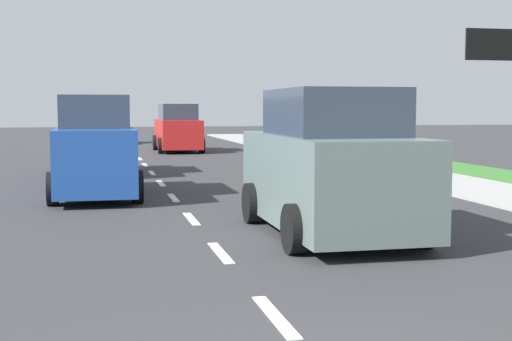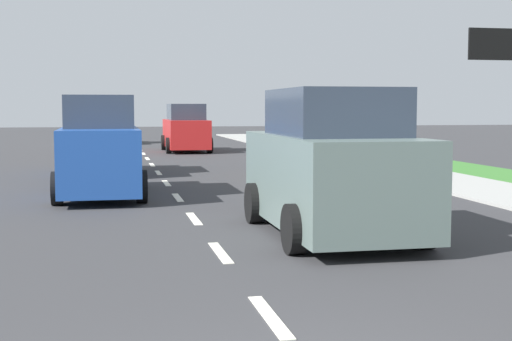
# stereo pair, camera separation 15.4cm
# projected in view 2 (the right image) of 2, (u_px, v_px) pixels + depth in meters

# --- Properties ---
(ground_plane) EXTENTS (96.00, 96.00, 0.00)m
(ground_plane) POSITION_uv_depth(u_px,v_px,m) (152.00, 164.00, 24.53)
(ground_plane) COLOR #333335
(lane_center_line) EXTENTS (0.14, 46.40, 0.01)m
(lane_center_line) POSITION_uv_depth(u_px,v_px,m) (145.00, 156.00, 28.63)
(lane_center_line) COLOR silver
(lane_center_line) RESTS_ON ground
(lane_direction_sign) EXTENTS (1.16, 0.11, 3.20)m
(lane_direction_sign) POSITION_uv_depth(u_px,v_px,m) (510.00, 79.00, 11.42)
(lane_direction_sign) COLOR gray
(lane_direction_sign) RESTS_ON ground
(car_parked_far) EXTENTS (2.05, 4.10, 2.27)m
(car_parked_far) POSITION_uv_depth(u_px,v_px,m) (318.00, 140.00, 19.91)
(car_parked_far) COLOR gray
(car_parked_far) RESTS_ON ground
(car_outgoing_far) EXTENTS (1.97, 4.35, 2.10)m
(car_outgoing_far) POSITION_uv_depth(u_px,v_px,m) (186.00, 129.00, 31.61)
(car_outgoing_far) COLOR red
(car_outgoing_far) RESTS_ON ground
(car_oncoming_third) EXTENTS (1.94, 3.83, 2.17)m
(car_oncoming_third) POSITION_uv_depth(u_px,v_px,m) (103.00, 125.00, 38.28)
(car_oncoming_third) COLOR silver
(car_oncoming_third) RESTS_ON ground
(car_outgoing_ahead) EXTENTS (2.08, 4.28, 2.23)m
(car_outgoing_ahead) POSITION_uv_depth(u_px,v_px,m) (332.00, 167.00, 10.90)
(car_outgoing_ahead) COLOR slate
(car_outgoing_ahead) RESTS_ON ground
(car_oncoming_second) EXTENTS (2.01, 4.03, 2.21)m
(car_oncoming_second) POSITION_uv_depth(u_px,v_px,m) (100.00, 139.00, 21.01)
(car_oncoming_second) COLOR #1E4799
(car_oncoming_second) RESTS_ON ground
(car_oncoming_lead) EXTENTS (1.89, 4.28, 2.21)m
(car_oncoming_lead) POSITION_uv_depth(u_px,v_px,m) (100.00, 150.00, 15.69)
(car_oncoming_lead) COLOR #1E4799
(car_oncoming_lead) RESTS_ON ground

